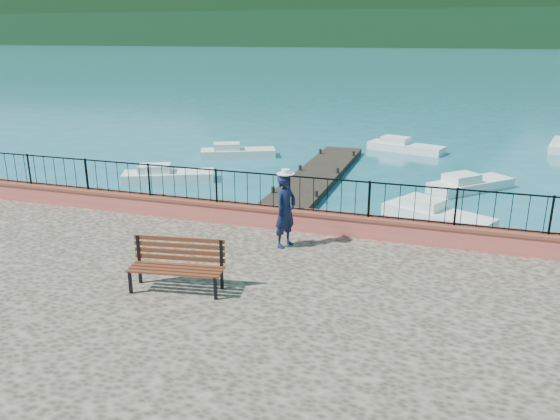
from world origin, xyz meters
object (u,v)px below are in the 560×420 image
Objects in this scene: person at (285,211)px; boat_0 at (168,172)px; park_bench at (177,276)px; boat_2 at (471,181)px; boat_4 at (406,144)px; boat_1 at (438,211)px; boat_3 at (238,150)px.

person is 0.47× the size of boat_0.
boat_0 is (-8.40, 8.96, -1.76)m from person.
park_bench is 16.05m from boat_2.
boat_4 is (2.75, 22.23, -1.13)m from park_bench.
boat_1 and boat_4 have the same top height.
boat_0 is at bearing 145.61° from boat_2.
boat_4 is (-3.47, 7.48, 0.00)m from boat_2.
boat_3 is at bearing 55.00° from boat_0.
boat_0 is 1.04× the size of boat_1.
boat_3 is (-10.92, 7.97, 0.00)m from boat_1.
person is 0.44× the size of boat_4.
boat_3 is (-7.31, 14.73, -1.76)m from person.
park_bench is 3.52m from person.
person reaches higher than boat_2.
park_bench reaches higher than boat_4.
boat_2 is at bearing 103.24° from boat_1.
boat_0 is 13.45m from boat_2.
boat_1 is at bearing -62.54° from boat_4.
boat_2 is at bearing -48.17° from boat_4.
person reaches higher than boat_1.
boat_3 and boat_4 have the same top height.
boat_1 and boat_3 have the same top height.
person is at bearing -158.14° from boat_2.
boat_1 is (5.04, 9.92, -1.13)m from park_bench.
boat_2 and boat_3 have the same top height.
boat_0 is 1.02× the size of boat_3.
park_bench reaches higher than boat_3.
boat_4 is at bearing 127.49° from boat_1.
boat_1 is at bearing -34.74° from boat_0.
boat_0 is 0.95× the size of boat_4.
boat_0 and boat_4 have the same top height.
boat_1 is at bearing -7.20° from person.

